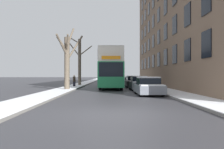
# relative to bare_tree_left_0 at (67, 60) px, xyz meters

# --- Properties ---
(ground_plane) EXTENTS (320.00, 320.00, 0.00)m
(ground_plane) POSITION_rel_bare_tree_left_0_xyz_m (4.60, -13.36, -3.13)
(ground_plane) COLOR #38383D
(sidewalk_left) EXTENTS (2.22, 130.00, 0.16)m
(sidewalk_left) POSITION_rel_bare_tree_left_0_xyz_m (-0.35, 39.64, -3.05)
(sidewalk_left) COLOR slate
(sidewalk_left) RESTS_ON ground
(sidewalk_right) EXTENTS (2.22, 130.00, 0.16)m
(sidewalk_right) POSITION_rel_bare_tree_left_0_xyz_m (9.55, 39.64, -3.05)
(sidewalk_right) COLOR slate
(sidewalk_right) RESTS_ON ground
(terrace_facade_right) EXTENTS (9.10, 35.42, 17.94)m
(terrace_facade_right) POSITION_rel_bare_tree_left_0_xyz_m (15.15, 5.99, 5.85)
(terrace_facade_right) COLOR #7A604C
(terrace_facade_right) RESTS_ON ground
(bare_tree_left_0) EXTENTS (2.46, 3.28, 6.51)m
(bare_tree_left_0) POSITION_rel_bare_tree_left_0_xyz_m (0.00, 0.00, 0.00)
(bare_tree_left_0) COLOR brown
(bare_tree_left_0) RESTS_ON ground
(bare_tree_left_1) EXTENTS (3.27, 2.70, 7.15)m
(bare_tree_left_1) POSITION_rel_bare_tree_left_0_xyz_m (-0.04, 9.41, 0.53)
(bare_tree_left_1) COLOR brown
(bare_tree_left_1) RESTS_ON ground
(double_decker_bus) EXTENTS (2.62, 10.98, 4.43)m
(double_decker_bus) POSITION_rel_bare_tree_left_0_xyz_m (4.42, 4.17, -0.62)
(double_decker_bus) COLOR #1E7A47
(double_decker_bus) RESTS_ON ground
(parked_car_0) EXTENTS (1.89, 4.16, 1.43)m
(parked_car_0) POSITION_rel_bare_tree_left_0_xyz_m (7.34, -4.89, -2.47)
(parked_car_0) COLOR slate
(parked_car_0) RESTS_ON ground
(parked_car_1) EXTENTS (1.76, 4.08, 1.48)m
(parked_car_1) POSITION_rel_bare_tree_left_0_xyz_m (7.34, 0.51, -2.44)
(parked_car_1) COLOR slate
(parked_car_1) RESTS_ON ground
(parked_car_2) EXTENTS (1.85, 4.01, 1.47)m
(parked_car_2) POSITION_rel_bare_tree_left_0_xyz_m (7.34, 6.04, -2.45)
(parked_car_2) COLOR black
(parked_car_2) RESTS_ON ground
(parked_car_3) EXTENTS (1.69, 4.30, 1.33)m
(parked_car_3) POSITION_rel_bare_tree_left_0_xyz_m (7.34, 11.37, -2.51)
(parked_car_3) COLOR slate
(parked_car_3) RESTS_ON ground
(pedestrian_left_sidewalk) EXTENTS (0.34, 0.34, 1.57)m
(pedestrian_left_sidewalk) POSITION_rel_bare_tree_left_0_xyz_m (-0.22, 5.72, -2.26)
(pedestrian_left_sidewalk) COLOR black
(pedestrian_left_sidewalk) RESTS_ON ground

